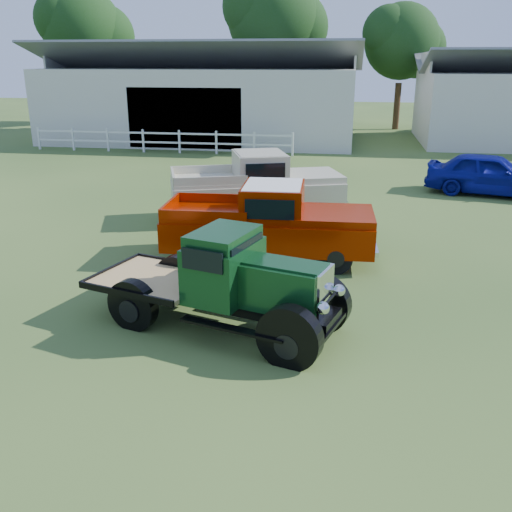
% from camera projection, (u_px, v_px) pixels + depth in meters
% --- Properties ---
extents(ground, '(120.00, 120.00, 0.00)m').
position_uv_depth(ground, '(235.00, 330.00, 10.55)').
color(ground, '#304A1F').
extents(shed_left, '(18.80, 10.20, 5.60)m').
position_uv_depth(shed_left, '(206.00, 92.00, 34.94)').
color(shed_left, '#A7A38F').
rests_on(shed_left, ground).
extents(fence_rail, '(14.20, 0.16, 1.20)m').
position_uv_depth(fence_rail, '(161.00, 141.00, 30.22)').
color(fence_rail, white).
rests_on(fence_rail, ground).
extents(tree_a, '(6.30, 6.30, 10.50)m').
position_uv_depth(tree_a, '(84.00, 51.00, 42.35)').
color(tree_a, '#15370D').
rests_on(tree_a, ground).
extents(tree_b, '(6.90, 6.90, 11.50)m').
position_uv_depth(tree_b, '(273.00, 44.00, 40.97)').
color(tree_b, '#15370D').
rests_on(tree_b, ground).
extents(tree_c, '(5.40, 5.40, 9.00)m').
position_uv_depth(tree_c, '(400.00, 62.00, 39.06)').
color(tree_c, '#15370D').
rests_on(tree_c, ground).
extents(vintage_flatbed, '(5.11, 3.17, 1.89)m').
position_uv_depth(vintage_flatbed, '(220.00, 280.00, 10.37)').
color(vintage_flatbed, '#0E3818').
rests_on(vintage_flatbed, ground).
extents(red_pickup, '(5.35, 2.24, 1.92)m').
position_uv_depth(red_pickup, '(269.00, 222.00, 13.99)').
color(red_pickup, '#871700').
rests_on(red_pickup, ground).
extents(white_pickup, '(5.84, 3.81, 2.00)m').
position_uv_depth(white_pickup, '(256.00, 186.00, 17.72)').
color(white_pickup, '#BCB69B').
rests_on(white_pickup, ground).
extents(misc_car_blue, '(4.79, 2.89, 1.53)m').
position_uv_depth(misc_car_blue, '(490.00, 174.00, 20.80)').
color(misc_car_blue, navy).
rests_on(misc_car_blue, ground).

